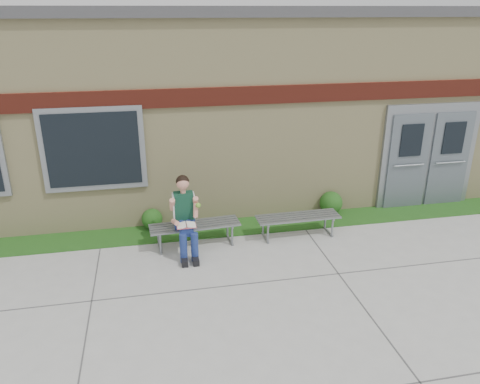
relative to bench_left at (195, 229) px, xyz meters
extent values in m
plane|color=#9E9E99|center=(1.25, -2.00, -0.33)|extent=(80.00, 80.00, 0.00)
cube|color=#124314|center=(1.25, 0.60, -0.32)|extent=(16.00, 0.80, 0.02)
cube|color=beige|center=(1.25, 4.00, 1.67)|extent=(16.00, 6.00, 4.00)
cube|color=#3F3F42|center=(1.25, 4.00, 3.77)|extent=(16.20, 6.20, 0.20)
cube|color=maroon|center=(1.25, 0.97, 2.27)|extent=(16.00, 0.06, 0.35)
cube|color=gray|center=(-1.75, 0.96, 1.37)|extent=(1.90, 0.08, 1.60)
cube|color=black|center=(-1.75, 0.92, 1.37)|extent=(1.70, 0.04, 1.40)
cube|color=gray|center=(5.25, 0.96, 0.82)|extent=(2.20, 0.08, 2.30)
cube|color=#555D66|center=(4.75, 0.91, 0.72)|extent=(0.92, 0.06, 2.10)
cube|color=#555D66|center=(5.75, 0.91, 0.72)|extent=(0.92, 0.06, 2.10)
cube|color=gray|center=(0.00, 0.00, 0.08)|extent=(1.69, 0.58, 0.03)
cube|color=gray|center=(-0.67, 0.00, -0.14)|extent=(0.07, 0.46, 0.38)
cube|color=gray|center=(0.67, 0.00, -0.14)|extent=(0.07, 0.46, 0.38)
cube|color=gray|center=(2.00, 0.00, 0.07)|extent=(1.63, 0.47, 0.03)
cube|color=gray|center=(1.35, 0.00, -0.15)|extent=(0.05, 0.45, 0.37)
cube|color=gray|center=(2.65, 0.00, -0.15)|extent=(0.05, 0.45, 0.37)
cube|color=navy|center=(-0.19, -0.05, 0.19)|extent=(0.37, 0.26, 0.17)
cube|color=#103B25|center=(-0.19, -0.07, 0.52)|extent=(0.35, 0.22, 0.50)
sphere|color=tan|center=(-0.19, -0.08, 0.95)|extent=(0.23, 0.23, 0.23)
sphere|color=black|center=(-0.19, -0.06, 0.97)|extent=(0.24, 0.24, 0.24)
cylinder|color=navy|center=(-0.29, -0.33, 0.21)|extent=(0.16, 0.45, 0.16)
cylinder|color=navy|center=(-0.09, -0.33, 0.21)|extent=(0.16, 0.45, 0.16)
cylinder|color=navy|center=(-0.27, -0.59, -0.06)|extent=(0.13, 0.13, 0.54)
cylinder|color=navy|center=(-0.07, -0.59, -0.06)|extent=(0.13, 0.13, 0.54)
cube|color=black|center=(-0.26, -0.66, -0.28)|extent=(0.11, 0.28, 0.11)
cube|color=black|center=(-0.07, -0.66, -0.28)|extent=(0.11, 0.28, 0.11)
cylinder|color=tan|center=(-0.40, -0.13, 0.58)|extent=(0.10, 0.24, 0.29)
cylinder|color=tan|center=(0.01, -0.13, 0.58)|extent=(0.10, 0.24, 0.29)
cube|color=white|center=(-0.19, -0.46, 0.31)|extent=(0.34, 0.24, 0.02)
cube|color=#D14E59|center=(-0.19, -0.46, 0.30)|extent=(0.34, 0.25, 0.01)
sphere|color=#70B530|center=(0.05, -0.28, 0.60)|extent=(0.09, 0.09, 0.09)
sphere|color=#124314|center=(-0.77, 0.85, -0.11)|extent=(0.41, 0.41, 0.41)
sphere|color=#124314|center=(3.02, 0.85, -0.07)|extent=(0.49, 0.49, 0.49)
camera|label=1|loc=(-0.72, -7.84, 3.83)|focal=35.00mm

